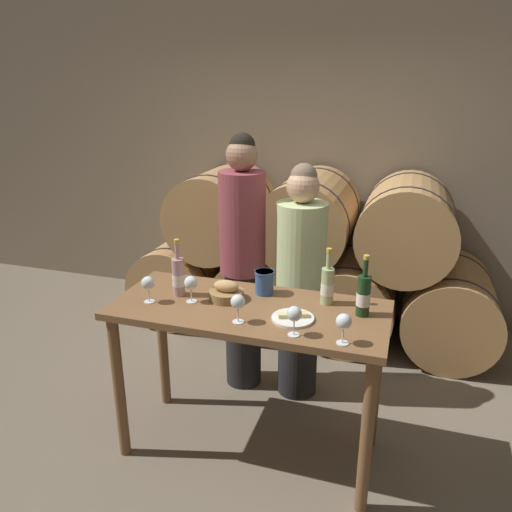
{
  "coord_description": "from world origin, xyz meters",
  "views": [
    {
      "loc": [
        0.78,
        -2.35,
        2.11
      ],
      "look_at": [
        0.0,
        0.13,
        1.19
      ],
      "focal_mm": 35.0,
      "sensor_mm": 36.0,
      "label": 1
    }
  ],
  "objects": [
    {
      "name": "wine_bottle_rose",
      "position": [
        -0.43,
        0.03,
        1.06
      ],
      "size": [
        0.07,
        0.07,
        0.34
      ],
      "color": "#BC8E93",
      "rests_on": "tasting_table"
    },
    {
      "name": "stone_wall_back",
      "position": [
        0.0,
        2.21,
        1.6
      ],
      "size": [
        10.0,
        0.12,
        3.2
      ],
      "color": "gray",
      "rests_on": "ground_plane"
    },
    {
      "name": "wine_bottle_red",
      "position": [
        0.6,
        0.08,
        1.06
      ],
      "size": [
        0.07,
        0.07,
        0.33
      ],
      "color": "#193819",
      "rests_on": "tasting_table"
    },
    {
      "name": "person_right",
      "position": [
        0.14,
        0.67,
        0.83
      ],
      "size": [
        0.33,
        0.33,
        1.63
      ],
      "color": "#232326",
      "rests_on": "ground_plane"
    },
    {
      "name": "wine_glass_far_left",
      "position": [
        -0.55,
        -0.11,
        1.05
      ],
      "size": [
        0.07,
        0.07,
        0.15
      ],
      "color": "white",
      "rests_on": "tasting_table"
    },
    {
      "name": "bread_basket",
      "position": [
        -0.15,
        0.06,
        0.98
      ],
      "size": [
        0.19,
        0.19,
        0.11
      ],
      "color": "olive",
      "rests_on": "tasting_table"
    },
    {
      "name": "wine_glass_right",
      "position": [
        0.31,
        -0.24,
        1.05
      ],
      "size": [
        0.07,
        0.07,
        0.15
      ],
      "color": "white",
      "rests_on": "tasting_table"
    },
    {
      "name": "ground_plane",
      "position": [
        0.0,
        0.0,
        0.0
      ],
      "size": [
        10.0,
        10.0,
        0.0
      ],
      "primitive_type": "plane",
      "color": "#726654"
    },
    {
      "name": "blue_crock",
      "position": [
        0.03,
        0.2,
        1.02
      ],
      "size": [
        0.11,
        0.11,
        0.14
      ],
      "color": "#335693",
      "rests_on": "tasting_table"
    },
    {
      "name": "tasting_table",
      "position": [
        0.0,
        0.0,
        0.79
      ],
      "size": [
        1.51,
        0.65,
        0.94
      ],
      "color": "brown",
      "rests_on": "ground_plane"
    },
    {
      "name": "person_left",
      "position": [
        -0.27,
        0.67,
        0.94
      ],
      "size": [
        0.31,
        0.31,
        1.8
      ],
      "color": "#232326",
      "rests_on": "ground_plane"
    },
    {
      "name": "barrel_stack",
      "position": [
        0.0,
        1.62,
        0.65
      ],
      "size": [
        3.08,
        0.93,
        1.4
      ],
      "color": "tan",
      "rests_on": "ground_plane"
    },
    {
      "name": "wine_glass_far_right",
      "position": [
        0.55,
        -0.25,
        1.05
      ],
      "size": [
        0.07,
        0.07,
        0.15
      ],
      "color": "white",
      "rests_on": "tasting_table"
    },
    {
      "name": "wine_glass_center",
      "position": [
        0.01,
        -0.19,
        1.05
      ],
      "size": [
        0.07,
        0.07,
        0.15
      ],
      "color": "white",
      "rests_on": "tasting_table"
    },
    {
      "name": "cheese_plate",
      "position": [
        0.27,
        -0.08,
        0.95
      ],
      "size": [
        0.22,
        0.22,
        0.04
      ],
      "color": "white",
      "rests_on": "tasting_table"
    },
    {
      "name": "wine_bottle_white",
      "position": [
        0.4,
        0.17,
        1.05
      ],
      "size": [
        0.07,
        0.07,
        0.32
      ],
      "color": "#ADBC7F",
      "rests_on": "tasting_table"
    },
    {
      "name": "wine_glass_left",
      "position": [
        -0.32,
        -0.04,
        1.05
      ],
      "size": [
        0.07,
        0.07,
        0.15
      ],
      "color": "white",
      "rests_on": "tasting_table"
    }
  ]
}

